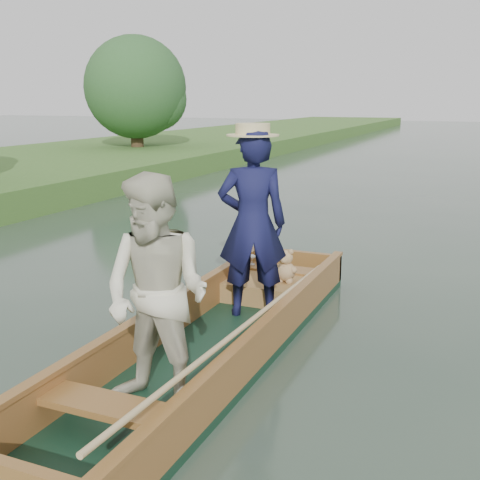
% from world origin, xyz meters
% --- Properties ---
extents(ground, '(120.00, 120.00, 0.00)m').
position_xyz_m(ground, '(0.00, 0.00, 0.00)').
color(ground, '#283D30').
rests_on(ground, ground).
extents(trees_far, '(22.86, 14.24, 4.40)m').
position_xyz_m(trees_far, '(-0.42, 8.63, 2.57)').
color(trees_far, '#47331E').
rests_on(trees_far, ground).
extents(punt, '(1.12, 5.00, 2.02)m').
position_xyz_m(punt, '(0.03, -0.05, 0.67)').
color(punt, '#12301F').
rests_on(punt, ground).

